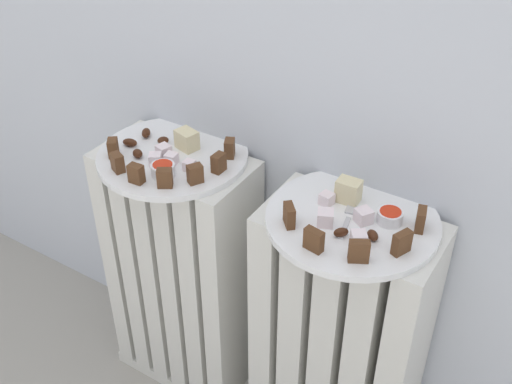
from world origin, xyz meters
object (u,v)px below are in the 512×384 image
object	(u,v)px
plate_right	(352,220)
jam_bowl_right	(390,216)
fork	(348,219)
plate_left	(173,156)
radiator_left	(184,276)
jam_bowl_left	(163,169)
radiator_right	(338,347)

from	to	relation	value
plate_right	jam_bowl_right	bearing A→B (deg)	20.41
plate_right	fork	distance (m)	0.01
plate_left	jam_bowl_right	distance (m)	0.43
radiator_left	fork	xyz separation A→B (m)	(0.37, -0.01, 0.32)
plate_right	fork	world-z (taller)	fork
fork	jam_bowl_left	bearing A→B (deg)	-170.45
plate_left	jam_bowl_right	size ratio (longest dim) A/B	6.79
plate_left	plate_right	distance (m)	0.38
jam_bowl_left	fork	world-z (taller)	jam_bowl_left
plate_left	plate_right	size ratio (longest dim) A/B	1.00
radiator_right	plate_right	size ratio (longest dim) A/B	2.09
jam_bowl_right	fork	size ratio (longest dim) A/B	0.47
plate_right	radiator_left	bearing A→B (deg)	180.00
radiator_left	plate_right	distance (m)	0.49
radiator_left	jam_bowl_right	world-z (taller)	jam_bowl_right
radiator_left	radiator_right	size ratio (longest dim) A/B	1.00
plate_right	jam_bowl_left	size ratio (longest dim) A/B	6.62
jam_bowl_right	fork	distance (m)	0.07
plate_left	jam_bowl_left	xyz separation A→B (m)	(0.03, -0.07, 0.02)
plate_right	plate_left	bearing A→B (deg)	180.00
radiator_left	jam_bowl_right	distance (m)	0.55
plate_left	jam_bowl_left	size ratio (longest dim) A/B	6.62
plate_right	jam_bowl_left	xyz separation A→B (m)	(-0.34, -0.07, 0.02)
radiator_left	radiator_right	distance (m)	0.38
plate_left	jam_bowl_left	world-z (taller)	jam_bowl_left
radiator_left	plate_right	world-z (taller)	plate_right
radiator_left	jam_bowl_left	size ratio (longest dim) A/B	13.84
plate_right	jam_bowl_right	distance (m)	0.06
radiator_right	jam_bowl_left	size ratio (longest dim) A/B	13.84
jam_bowl_right	radiator_right	bearing A→B (deg)	-159.59
radiator_right	jam_bowl_right	distance (m)	0.34
jam_bowl_left	jam_bowl_right	bearing A→B (deg)	12.46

